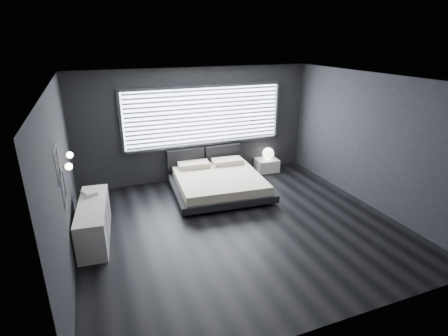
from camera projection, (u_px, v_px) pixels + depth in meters
name	position (u px, v px, depth m)	size (l,w,h in m)	color
room	(241.00, 158.00, 6.38)	(6.04, 6.00, 2.80)	black
window	(205.00, 116.00, 8.72)	(4.14, 0.09, 1.52)	white
headboard	(204.00, 156.00, 9.02)	(1.96, 0.16, 0.52)	black
sconce_near	(69.00, 167.00, 5.37)	(0.18, 0.11, 0.11)	silver
sconce_far	(70.00, 155.00, 5.90)	(0.18, 0.11, 0.11)	silver
wall_art_upper	(57.00, 165.00, 4.73)	(0.01, 0.48, 0.48)	#47474C
wall_art_lower	(64.00, 189.00, 5.12)	(0.01, 0.48, 0.48)	#47474C
bed	(219.00, 182.00, 8.22)	(2.31, 2.22, 0.56)	black
nightstand	(267.00, 165.00, 9.59)	(0.58, 0.49, 0.34)	white
orb_lamp	(268.00, 153.00, 9.50)	(0.31, 0.31, 0.31)	white
dresser	(94.00, 221.00, 6.33)	(0.66, 1.77, 0.69)	white
book_stack	(90.00, 193.00, 6.57)	(0.32, 0.37, 0.07)	silver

